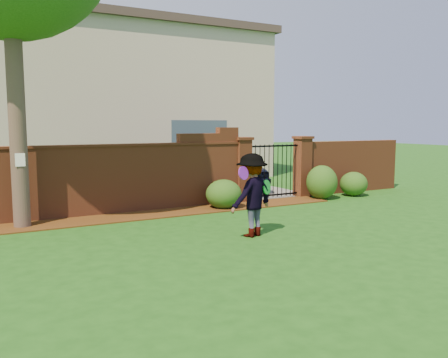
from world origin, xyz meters
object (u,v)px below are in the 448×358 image
frisbee_green (267,187)px  car (229,167)px  frisbee_purple (243,173)px  man (253,195)px

frisbee_green → car: bearing=66.7°
car → frisbee_purple: size_ratio=16.83×
man → frisbee_green: man is taller
frisbee_purple → frisbee_green: size_ratio=0.88×
man → frisbee_purple: size_ratio=6.33×
man → frisbee_green: 0.37m
man → frisbee_green: bearing=166.4°
car → man: 7.06m
frisbee_purple → frisbee_green: (0.68, 0.20, -0.34)m
car → man: (-3.07, -6.36, 0.08)m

